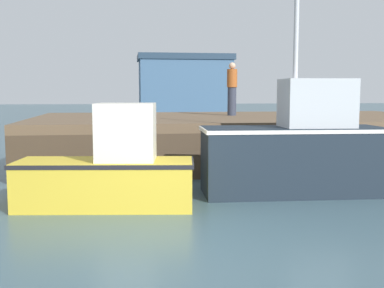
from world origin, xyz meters
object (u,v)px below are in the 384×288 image
Objects in this scene: fishing_boat_near_right at (110,171)px; rowboat at (353,178)px; fishing_boat_mid at (297,150)px; dockworker at (232,89)px.

fishing_boat_near_right reaches higher than rowboat.
fishing_boat_mid is 2.32× the size of rowboat.
rowboat is at bearing 23.18° from fishing_boat_mid.
dockworker is at bearing 91.45° from fishing_boat_mid.
dockworker reaches higher than rowboat.
fishing_boat_mid is at bearing -88.55° from dockworker.
rowboat is at bearing -70.09° from dockworker.
fishing_boat_near_right is at bearing -170.01° from fishing_boat_mid.
rowboat is 1.08× the size of dockworker.
dockworker is (-0.15, 5.75, 1.35)m from fishing_boat_mid.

